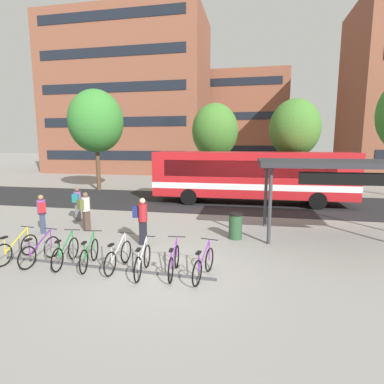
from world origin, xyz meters
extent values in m
plane|color=gray|center=(0.00, 0.00, 0.00)|extent=(200.00, 200.00, 0.00)
cube|color=#232326|center=(0.00, 11.13, 0.00)|extent=(80.00, 7.20, 0.01)
cube|color=red|center=(2.27, 11.13, 1.85)|extent=(12.04, 2.76, 2.70)
cube|color=white|center=(2.27, 11.13, 1.20)|extent=(12.06, 2.78, 0.36)
cube|color=black|center=(7.71, 11.22, 2.98)|extent=(1.04, 2.31, 0.40)
cube|color=black|center=(8.24, 11.23, 2.12)|extent=(0.12, 2.19, 1.40)
cube|color=black|center=(1.94, 12.37, 2.25)|extent=(9.84, 0.23, 0.97)
cube|color=black|center=(1.99, 9.88, 2.25)|extent=(9.84, 0.23, 0.97)
cylinder|color=black|center=(5.96, 12.35, 0.50)|extent=(1.01, 0.32, 1.00)
cylinder|color=black|center=(6.01, 10.04, 0.50)|extent=(1.01, 0.32, 1.00)
cylinder|color=black|center=(-1.47, 12.22, 0.50)|extent=(1.01, 0.32, 1.00)
cylinder|color=black|center=(-1.43, 9.91, 0.50)|extent=(1.01, 0.32, 1.00)
cube|color=#47474C|center=(-1.98, -0.10, 0.03)|extent=(6.91, 0.41, 0.06)
cylinder|color=#47474C|center=(-4.94, 0.04, 0.35)|extent=(0.04, 0.04, 0.70)
cylinder|color=#47474C|center=(-3.95, 0.00, 0.35)|extent=(0.04, 0.04, 0.70)
cylinder|color=#47474C|center=(-2.97, -0.05, 0.35)|extent=(0.04, 0.04, 0.70)
cylinder|color=#47474C|center=(-1.98, -0.10, 0.35)|extent=(0.04, 0.04, 0.70)
cylinder|color=#47474C|center=(-0.99, -0.14, 0.35)|extent=(0.04, 0.04, 0.70)
cylinder|color=#47474C|center=(-0.01, -0.19, 0.35)|extent=(0.04, 0.04, 0.70)
cylinder|color=#47474C|center=(0.98, -0.24, 0.35)|extent=(0.04, 0.04, 0.70)
torus|color=black|center=(-4.94, 0.49, 0.35)|extent=(0.12, 0.70, 0.70)
torus|color=black|center=(-5.04, -0.53, 0.35)|extent=(0.12, 0.70, 0.70)
cube|color=yellow|center=(-4.99, 0.00, 0.67)|extent=(0.13, 0.92, 0.58)
cylinder|color=yellow|center=(-5.03, -0.43, 0.62)|extent=(0.03, 0.03, 0.55)
cube|color=black|center=(-5.03, -0.43, 0.88)|extent=(0.12, 0.23, 0.05)
cylinder|color=yellow|center=(-4.94, 0.47, 0.67)|extent=(0.04, 0.04, 0.65)
cylinder|color=black|center=(-4.94, 0.47, 0.98)|extent=(0.52, 0.08, 0.03)
torus|color=black|center=(-4.05, 0.44, 0.35)|extent=(0.12, 0.70, 0.70)
torus|color=black|center=(-4.15, -0.57, 0.35)|extent=(0.12, 0.70, 0.70)
cube|color=#702893|center=(-4.10, -0.05, 0.67)|extent=(0.13, 0.92, 0.58)
cylinder|color=#702893|center=(-4.14, -0.47, 0.62)|extent=(0.03, 0.03, 0.55)
cube|color=black|center=(-4.14, -0.47, 0.88)|extent=(0.12, 0.23, 0.05)
cylinder|color=#702893|center=(-4.05, 0.42, 0.67)|extent=(0.04, 0.04, 0.65)
cylinder|color=black|center=(-4.05, 0.42, 0.98)|extent=(0.52, 0.08, 0.03)
torus|color=black|center=(-3.28, 0.47, 0.35)|extent=(0.12, 0.70, 0.70)
torus|color=black|center=(-3.17, -0.55, 0.35)|extent=(0.12, 0.70, 0.70)
cube|color=#1E7F38|center=(-3.23, -0.02, 0.67)|extent=(0.14, 0.92, 0.58)
cylinder|color=#1E7F38|center=(-3.18, -0.45, 0.62)|extent=(0.03, 0.03, 0.55)
cube|color=black|center=(-3.18, -0.45, 0.88)|extent=(0.12, 0.23, 0.05)
cylinder|color=#1E7F38|center=(-3.28, 0.45, 0.67)|extent=(0.04, 0.04, 0.65)
cylinder|color=black|center=(-3.28, 0.45, 0.98)|extent=(0.52, 0.09, 0.03)
torus|color=black|center=(-2.54, 0.48, 0.35)|extent=(0.18, 0.70, 0.70)
torus|color=black|center=(-2.34, -0.52, 0.35)|extent=(0.18, 0.70, 0.70)
cube|color=#1E7F38|center=(-2.45, 0.00, 0.67)|extent=(0.22, 0.91, 0.58)
cylinder|color=#1E7F38|center=(-2.36, -0.42, 0.62)|extent=(0.04, 0.04, 0.55)
cube|color=black|center=(-2.36, -0.42, 0.88)|extent=(0.14, 0.24, 0.05)
cylinder|color=#1E7F38|center=(-2.54, 0.46, 0.67)|extent=(0.04, 0.04, 0.65)
cylinder|color=black|center=(-2.54, 0.46, 0.98)|extent=(0.52, 0.13, 0.03)
torus|color=black|center=(-1.47, 0.49, 0.35)|extent=(0.07, 0.71, 0.70)
torus|color=black|center=(-1.52, -0.53, 0.35)|extent=(0.07, 0.71, 0.70)
cube|color=#B7BABF|center=(-1.49, 0.00, 0.67)|extent=(0.07, 0.92, 0.58)
cylinder|color=#B7BABF|center=(-1.51, -0.43, 0.62)|extent=(0.03, 0.03, 0.55)
cube|color=black|center=(-1.51, -0.43, 0.88)|extent=(0.11, 0.22, 0.05)
cylinder|color=#B7BABF|center=(-1.48, 0.47, 0.67)|extent=(0.03, 0.03, 0.65)
cylinder|color=black|center=(-1.48, 0.47, 0.98)|extent=(0.52, 0.05, 0.03)
torus|color=black|center=(-0.70, 0.27, 0.35)|extent=(0.11, 0.71, 0.70)
torus|color=black|center=(-0.61, -0.74, 0.35)|extent=(0.11, 0.71, 0.70)
cube|color=#B7BABF|center=(-0.65, -0.22, 0.67)|extent=(0.12, 0.92, 0.58)
cylinder|color=#B7BABF|center=(-0.62, -0.65, 0.62)|extent=(0.03, 0.03, 0.55)
cube|color=black|center=(-0.62, -0.65, 0.88)|extent=(0.12, 0.23, 0.05)
cylinder|color=#B7BABF|center=(-0.70, 0.25, 0.67)|extent=(0.03, 0.03, 0.65)
cylinder|color=black|center=(-0.70, 0.25, 0.98)|extent=(0.52, 0.08, 0.03)
torus|color=black|center=(0.19, 0.40, 0.35)|extent=(0.10, 0.71, 0.70)
torus|color=black|center=(0.28, -0.61, 0.35)|extent=(0.10, 0.71, 0.70)
cube|color=#702893|center=(0.23, -0.08, 0.67)|extent=(0.11, 0.92, 0.58)
cylinder|color=#702893|center=(0.27, -0.51, 0.62)|extent=(0.03, 0.03, 0.55)
cube|color=black|center=(0.27, -0.51, 0.88)|extent=(0.12, 0.23, 0.05)
cylinder|color=#702893|center=(0.19, 0.38, 0.67)|extent=(0.03, 0.03, 0.65)
cylinder|color=black|center=(0.19, 0.38, 0.98)|extent=(0.52, 0.07, 0.03)
torus|color=black|center=(1.19, 0.34, 0.35)|extent=(0.17, 0.70, 0.70)
torus|color=black|center=(1.00, -0.66, 0.35)|extent=(0.17, 0.70, 0.70)
cube|color=#702893|center=(1.10, -0.14, 0.67)|extent=(0.20, 0.91, 0.58)
cylinder|color=#702893|center=(1.02, -0.56, 0.62)|extent=(0.03, 0.03, 0.55)
cube|color=black|center=(1.02, -0.56, 0.88)|extent=(0.14, 0.23, 0.05)
cylinder|color=#702893|center=(1.18, 0.32, 0.67)|extent=(0.04, 0.04, 0.65)
cylinder|color=black|center=(1.18, 0.32, 0.98)|extent=(0.52, 0.12, 0.03)
cylinder|color=#38383D|center=(3.01, 3.26, 1.43)|extent=(0.14, 0.14, 2.87)
cylinder|color=#38383D|center=(2.95, 5.78, 1.43)|extent=(0.14, 0.14, 2.87)
cube|color=#28282D|center=(5.58, 4.58, 2.97)|extent=(6.09, 3.46, 0.20)
cube|color=black|center=(5.62, 3.17, 2.52)|extent=(3.34, 0.16, 0.44)
cube|color=black|center=(-1.56, 2.27, 0.44)|extent=(0.29, 0.24, 0.89)
cylinder|color=maroon|center=(-1.56, 2.27, 1.21)|extent=(0.39, 0.39, 0.65)
sphere|color=tan|center=(-1.56, 2.27, 1.65)|extent=(0.22, 0.22, 0.22)
cube|color=navy|center=(-1.82, 2.22, 1.24)|extent=(0.23, 0.31, 0.40)
cube|color=#565660|center=(-5.89, 5.01, 0.42)|extent=(0.26, 0.30, 0.84)
cylinder|color=#7F4C93|center=(-5.89, 5.01, 1.13)|extent=(0.41, 0.41, 0.59)
sphere|color=brown|center=(-5.89, 5.01, 1.54)|extent=(0.22, 0.22, 0.22)
cube|color=#197075|center=(-5.83, 4.76, 1.16)|extent=(0.31, 0.24, 0.40)
cube|color=#47382D|center=(-4.61, 3.57, 0.43)|extent=(0.30, 0.32, 0.86)
cylinder|color=beige|center=(-4.61, 3.57, 1.15)|extent=(0.46, 0.46, 0.59)
sphere|color=brown|center=(-4.61, 3.57, 1.56)|extent=(0.22, 0.22, 0.22)
cube|color=#56602D|center=(-4.73, 3.34, 1.18)|extent=(0.33, 0.29, 0.40)
cube|color=#2D3851|center=(-6.19, 2.83, 0.41)|extent=(0.32, 0.33, 0.82)
cylinder|color=#7F4C93|center=(-6.19, 2.83, 1.11)|extent=(0.48, 0.48, 0.59)
sphere|color=#936B4C|center=(-6.19, 2.83, 1.52)|extent=(0.22, 0.22, 0.22)
cube|color=#B21E23|center=(-6.02, 2.63, 1.14)|extent=(0.33, 0.32, 0.40)
cylinder|color=#284C2D|center=(1.75, 3.65, 0.47)|extent=(0.52, 0.52, 0.95)
cylinder|color=black|center=(1.75, 3.65, 0.99)|extent=(0.55, 0.55, 0.08)
cylinder|color=brown|center=(5.05, 14.05, 1.54)|extent=(0.32, 0.32, 3.08)
ellipsoid|color=#427A2D|center=(5.05, 14.05, 4.75)|extent=(3.40, 3.40, 3.93)
cylinder|color=brown|center=(-9.80, 14.41, 1.69)|extent=(0.32, 0.32, 3.37)
ellipsoid|color=#388433|center=(-9.80, 14.41, 5.44)|extent=(4.23, 4.23, 4.85)
cylinder|color=brown|center=(-0.85, 17.72, 1.42)|extent=(0.32, 0.32, 2.83)
ellipsoid|color=#427A2D|center=(-0.85, 17.72, 4.76)|extent=(3.81, 3.81, 4.53)
cube|color=brown|center=(-14.01, 31.12, 9.72)|extent=(20.23, 10.05, 19.45)
cube|color=black|center=(-14.01, 26.06, 2.33)|extent=(17.80, 0.06, 1.10)
cube|color=black|center=(-14.01, 26.06, 6.22)|extent=(17.80, 0.06, 1.10)
cube|color=black|center=(-14.01, 26.06, 10.11)|extent=(17.80, 0.06, 1.10)
cube|color=black|center=(-14.01, 26.06, 14.00)|extent=(17.80, 0.06, 1.10)
cube|color=black|center=(-14.01, 26.06, 17.89)|extent=(17.80, 0.06, 1.10)
cube|color=brown|center=(-1.92, 44.84, 7.20)|extent=(18.06, 13.63, 14.39)
cube|color=black|center=(-1.92, 37.99, 2.88)|extent=(15.89, 0.06, 1.10)
cube|color=black|center=(-1.92, 37.99, 7.68)|extent=(15.89, 0.06, 1.10)
cube|color=black|center=(-1.92, 37.99, 12.47)|extent=(15.89, 0.06, 1.10)
camera|label=1|loc=(2.36, -8.14, 3.71)|focal=28.70mm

